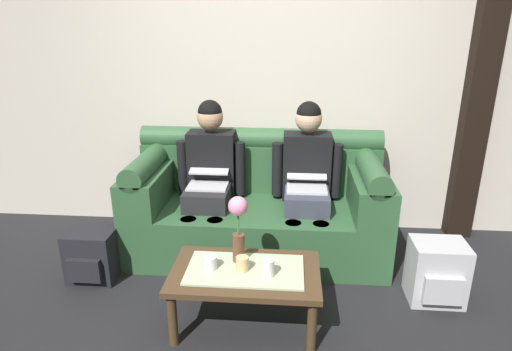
{
  "coord_description": "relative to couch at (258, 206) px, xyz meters",
  "views": [
    {
      "loc": [
        0.25,
        -2.1,
        1.8
      ],
      "look_at": [
        0.01,
        0.91,
        0.73
      ],
      "focal_mm": 30.62,
      "sensor_mm": 36.0,
      "label": 1
    }
  ],
  "objects": [
    {
      "name": "couch",
      "position": [
        0.0,
        0.0,
        0.0
      ],
      "size": [
        2.01,
        0.88,
        0.96
      ],
      "color": "#2D5633",
      "rests_on": "ground_plane"
    },
    {
      "name": "backpack_right",
      "position": [
        1.26,
        -0.64,
        -0.17
      ],
      "size": [
        0.35,
        0.32,
        0.42
      ],
      "color": "#B7B7BC",
      "rests_on": "ground_plane"
    },
    {
      "name": "cup_near_left",
      "position": [
        0.14,
        -1.06,
        0.07
      ],
      "size": [
        0.07,
        0.07,
        0.11
      ],
      "primitive_type": "cylinder",
      "color": "white",
      "rests_on": "coffee_table"
    },
    {
      "name": "timber_pillar",
      "position": [
        1.76,
        0.41,
        1.08
      ],
      "size": [
        0.2,
        0.2,
        2.9
      ],
      "primitive_type": "cube",
      "color": "black",
      "rests_on": "ground_plane"
    },
    {
      "name": "flower_vase",
      "position": [
        -0.05,
        -0.9,
        0.28
      ],
      "size": [
        0.12,
        0.12,
        0.43
      ],
      "color": "brown",
      "rests_on": "coffee_table"
    },
    {
      "name": "cup_far_center",
      "position": [
        -0.21,
        -1.0,
        0.06
      ],
      "size": [
        0.08,
        0.08,
        0.08
      ],
      "primitive_type": "cylinder",
      "color": "silver",
      "rests_on": "coffee_table"
    },
    {
      "name": "cup_near_right",
      "position": [
        -0.02,
        -1.01,
        0.06
      ],
      "size": [
        0.08,
        0.08,
        0.09
      ],
      "primitive_type": "cylinder",
      "color": "#DBB77A",
      "rests_on": "coffee_table"
    },
    {
      "name": "backpack_left",
      "position": [
        -1.17,
        -0.57,
        -0.19
      ],
      "size": [
        0.34,
        0.32,
        0.38
      ],
      "color": "black",
      "rests_on": "ground_plane"
    },
    {
      "name": "back_wall_patterned",
      "position": [
        -0.0,
        0.53,
        1.08
      ],
      "size": [
        6.0,
        0.12,
        2.9
      ],
      "primitive_type": "cube",
      "color": "beige",
      "rests_on": "ground_plane"
    },
    {
      "name": "person_right",
      "position": [
        0.39,
        -0.0,
        0.28
      ],
      "size": [
        0.56,
        0.67,
        1.22
      ],
      "color": "#383D4C",
      "rests_on": "ground_plane"
    },
    {
      "name": "person_left",
      "position": [
        -0.39,
        -0.0,
        0.28
      ],
      "size": [
        0.56,
        0.67,
        1.22
      ],
      "color": "#232326",
      "rests_on": "ground_plane"
    },
    {
      "name": "coffee_table",
      "position": [
        -0.0,
        -0.99,
        -0.04
      ],
      "size": [
        0.9,
        0.55,
        0.39
      ],
      "color": "#47331E",
      "rests_on": "ground_plane"
    },
    {
      "name": "ground_plane",
      "position": [
        -0.0,
        -1.17,
        -0.37
      ],
      "size": [
        14.0,
        14.0,
        0.0
      ],
      "primitive_type": "plane",
      "color": "black"
    }
  ]
}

